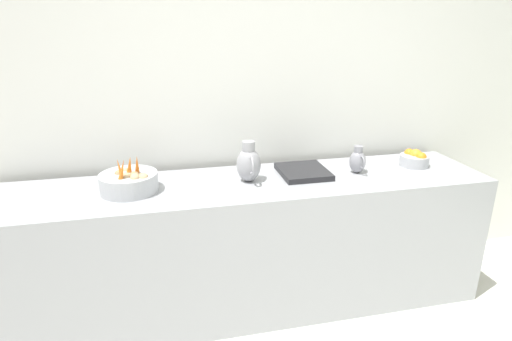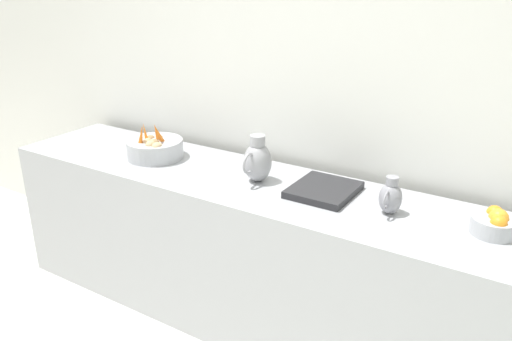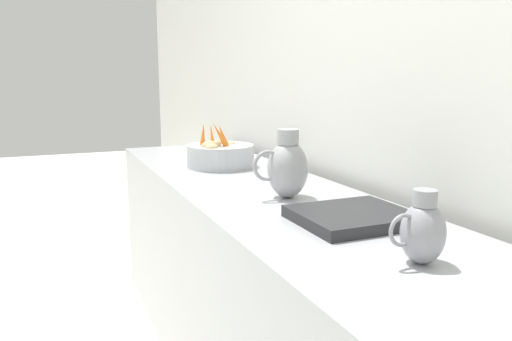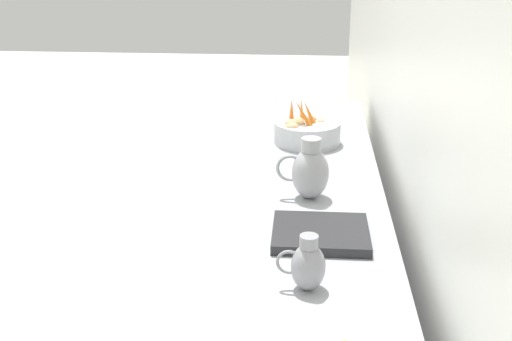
{
  "view_description": "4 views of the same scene",
  "coord_description": "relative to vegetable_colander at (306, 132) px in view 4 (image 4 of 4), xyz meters",
  "views": [
    {
      "loc": [
        0.89,
        -0.67,
        1.81
      ],
      "look_at": [
        -1.41,
        -0.14,
        0.98
      ],
      "focal_mm": 29.91,
      "sensor_mm": 36.0,
      "label": 1
    },
    {
      "loc": [
        0.63,
        1.19,
        1.93
      ],
      "look_at": [
        -1.38,
        -0.07,
        1.0
      ],
      "focal_mm": 36.4,
      "sensor_mm": 36.0,
      "label": 2
    },
    {
      "loc": [
        -0.72,
        1.45,
        1.31
      ],
      "look_at": [
        -1.36,
        -0.06,
        1.0
      ],
      "focal_mm": 35.0,
      "sensor_mm": 36.0,
      "label": 3
    },
    {
      "loc": [
        -1.5,
        2.38,
        1.94
      ],
      "look_at": [
        -1.32,
        -0.01,
        1.04
      ],
      "focal_mm": 47.34,
      "sensor_mm": 36.0,
      "label": 4
    }
  ],
  "objects": [
    {
      "name": "tile_wall_left",
      "position": [
        -0.44,
        1.18,
        0.57
      ],
      "size": [
        0.1,
        8.59,
        3.0
      ],
      "primitive_type": "cube",
      "color": "silver",
      "rests_on": "ground_plane"
    },
    {
      "name": "counter_sink_basin",
      "position": [
        -0.06,
        1.08,
        -0.04
      ],
      "size": [
        0.34,
        0.3,
        0.04
      ],
      "primitive_type": "cube",
      "color": "#232326",
      "rests_on": "prep_counter"
    },
    {
      "name": "prep_counter",
      "position": [
        0.0,
        0.68,
        -0.5
      ],
      "size": [
        0.66,
        3.08,
        0.87
      ],
      "primitive_type": "cube",
      "color": "#9EA0A5",
      "rests_on": "ground_plane"
    },
    {
      "name": "metal_pitcher_tall",
      "position": [
        -0.02,
        0.71,
        0.05
      ],
      "size": [
        0.21,
        0.15,
        0.25
      ],
      "color": "#939399",
      "rests_on": "prep_counter"
    },
    {
      "name": "vegetable_colander",
      "position": [
        0.0,
        0.0,
        0.0
      ],
      "size": [
        0.33,
        0.33,
        0.24
      ],
      "color": "#ADAFB5",
      "rests_on": "prep_counter"
    },
    {
      "name": "metal_pitcher_short",
      "position": [
        -0.01,
        1.43,
        0.02
      ],
      "size": [
        0.15,
        0.11,
        0.18
      ],
      "color": "gray",
      "rests_on": "prep_counter"
    }
  ]
}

